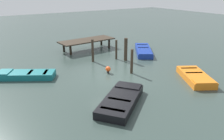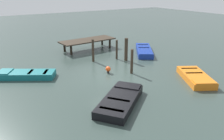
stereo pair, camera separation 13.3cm
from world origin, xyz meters
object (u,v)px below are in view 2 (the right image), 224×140
(rowboat_black, at_px, (120,100))
(rowboat_teal, at_px, (26,74))
(rowboat_orange, at_px, (195,77))
(mooring_piling_far_right, at_px, (126,49))
(marker_buoy, at_px, (108,69))
(dock_segment, at_px, (88,41))
(mooring_piling_mid_right, at_px, (132,61))
(mooring_piling_far_left, at_px, (93,51))
(rowboat_blue, at_px, (144,51))
(mooring_piling_near_left, at_px, (117,50))

(rowboat_black, bearing_deg, rowboat_teal, 79.71)
(rowboat_orange, xyz_separation_m, mooring_piling_far_right, (-1.37, 5.68, 0.70))
(rowboat_orange, distance_m, marker_buoy, 5.69)
(dock_segment, height_order, rowboat_orange, dock_segment)
(rowboat_black, distance_m, mooring_piling_mid_right, 4.43)
(rowboat_teal, relative_size, mooring_piling_far_left, 2.05)
(rowboat_blue, bearing_deg, rowboat_orange, 23.58)
(dock_segment, xyz_separation_m, rowboat_blue, (3.79, -3.70, -0.63))
(mooring_piling_mid_right, bearing_deg, rowboat_blue, 41.16)
(mooring_piling_far_left, bearing_deg, marker_buoy, -96.42)
(rowboat_blue, height_order, rowboat_teal, same)
(mooring_piling_far_left, distance_m, mooring_piling_far_right, 2.62)
(rowboat_orange, distance_m, mooring_piling_far_left, 7.81)
(rowboat_orange, bearing_deg, mooring_piling_far_right, -137.00)
(dock_segment, bearing_deg, mooring_piling_far_left, -114.20)
(rowboat_teal, bearing_deg, mooring_piling_far_left, -141.63)
(mooring_piling_mid_right, xyz_separation_m, marker_buoy, (-1.34, 0.88, -0.57))
(mooring_piling_far_left, bearing_deg, rowboat_teal, -172.60)
(rowboat_black, bearing_deg, mooring_piling_near_left, 20.33)
(rowboat_black, xyz_separation_m, mooring_piling_far_left, (2.03, 6.86, 0.68))
(mooring_piling_near_left, bearing_deg, rowboat_orange, -74.43)
(rowboat_teal, relative_size, marker_buoy, 7.65)
(mooring_piling_far_right, height_order, marker_buoy, mooring_piling_far_right)
(rowboat_black, bearing_deg, mooring_piling_far_left, 35.51)
(rowboat_black, bearing_deg, mooring_piling_far_right, 14.44)
(dock_segment, bearing_deg, rowboat_teal, -151.91)
(mooring_piling_mid_right, bearing_deg, mooring_piling_near_left, 74.34)
(mooring_piling_far_left, height_order, mooring_piling_near_left, mooring_piling_far_left)
(rowboat_blue, distance_m, mooring_piling_near_left, 3.15)
(rowboat_teal, bearing_deg, rowboat_orange, 176.64)
(mooring_piling_far_left, distance_m, marker_buoy, 2.90)
(dock_segment, height_order, mooring_piling_far_left, mooring_piling_far_left)
(rowboat_orange, xyz_separation_m, marker_buoy, (-4.04, 4.01, 0.07))
(dock_segment, xyz_separation_m, rowboat_teal, (-6.52, -4.19, -0.63))
(mooring_piling_far_left, bearing_deg, dock_segment, 70.42)
(rowboat_blue, bearing_deg, dock_segment, -99.57)
(rowboat_blue, xyz_separation_m, mooring_piling_near_left, (-3.09, -0.23, 0.58))
(mooring_piling_far_right, relative_size, mooring_piling_near_left, 1.15)
(mooring_piling_far_right, bearing_deg, mooring_piling_mid_right, -117.66)
(dock_segment, distance_m, mooring_piling_far_left, 3.72)
(rowboat_teal, bearing_deg, dock_segment, -116.32)
(mooring_piling_far_right, distance_m, marker_buoy, 3.21)
(mooring_piling_near_left, bearing_deg, rowboat_teal, -177.92)
(mooring_piling_mid_right, bearing_deg, mooring_piling_far_left, 105.37)
(dock_segment, height_order, rowboat_blue, dock_segment)
(mooring_piling_far_left, bearing_deg, rowboat_black, -106.47)
(rowboat_blue, height_order, mooring_piling_mid_right, mooring_piling_mid_right)
(rowboat_orange, bearing_deg, mooring_piling_far_left, -121.94)
(dock_segment, xyz_separation_m, mooring_piling_near_left, (0.69, -3.92, -0.05))
(marker_buoy, bearing_deg, mooring_piling_far_right, 31.97)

